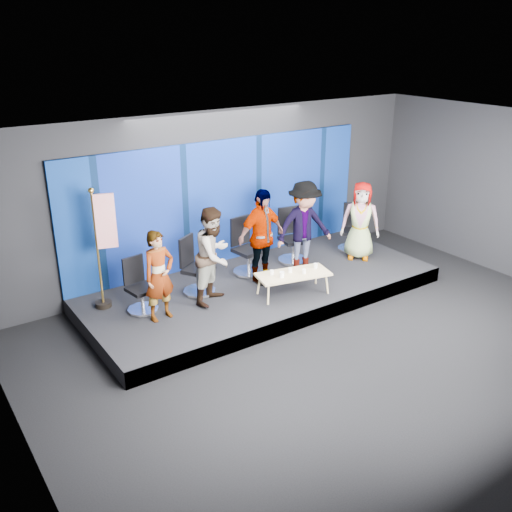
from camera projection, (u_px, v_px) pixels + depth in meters
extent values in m
plane|color=black|center=(348.00, 350.00, 9.50)|extent=(10.00, 10.00, 0.00)
cube|color=black|center=(221.00, 195.00, 11.91)|extent=(10.00, 0.02, 3.50)
cube|color=black|center=(19.00, 347.00, 6.23)|extent=(0.02, 8.00, 3.50)
cube|color=black|center=(362.00, 140.00, 8.19)|extent=(10.00, 8.00, 0.02)
cube|color=black|center=(262.00, 289.00, 11.36)|extent=(7.00, 3.00, 0.30)
cube|color=navy|center=(223.00, 202.00, 11.93)|extent=(7.00, 0.08, 2.60)
cylinder|color=silver|center=(143.00, 310.00, 10.15)|extent=(0.64, 0.64, 0.06)
cylinder|color=silver|center=(142.00, 299.00, 10.07)|extent=(0.06, 0.06, 0.37)
cube|color=black|center=(141.00, 289.00, 10.00)|extent=(0.51, 0.51, 0.06)
cube|color=black|center=(133.00, 270.00, 10.03)|extent=(0.41, 0.11, 0.51)
imported|color=black|center=(159.00, 276.00, 9.63)|extent=(0.64, 0.47, 1.60)
cylinder|color=silver|center=(200.00, 291.00, 10.84)|extent=(0.86, 0.86, 0.06)
cylinder|color=silver|center=(199.00, 280.00, 10.75)|extent=(0.07, 0.07, 0.42)
cube|color=black|center=(199.00, 270.00, 10.68)|extent=(0.68, 0.68, 0.07)
cube|color=black|center=(186.00, 251.00, 10.65)|extent=(0.42, 0.28, 0.57)
imported|color=black|center=(214.00, 255.00, 10.23)|extent=(1.10, 1.03, 1.79)
cylinder|color=silver|center=(249.00, 272.00, 11.71)|extent=(0.73, 0.73, 0.07)
cylinder|color=silver|center=(249.00, 261.00, 11.61)|extent=(0.08, 0.08, 0.44)
cube|color=black|center=(249.00, 251.00, 11.53)|extent=(0.59, 0.59, 0.08)
cube|color=black|center=(240.00, 231.00, 11.58)|extent=(0.48, 0.12, 0.60)
imported|color=black|center=(261.00, 236.00, 11.02)|extent=(1.15, 0.60, 1.88)
cylinder|color=silver|center=(293.00, 260.00, 12.29)|extent=(0.76, 0.76, 0.07)
cylinder|color=silver|center=(293.00, 249.00, 12.20)|extent=(0.08, 0.08, 0.44)
cube|color=black|center=(293.00, 240.00, 12.12)|extent=(0.61, 0.61, 0.08)
cube|color=black|center=(288.00, 220.00, 12.21)|extent=(0.48, 0.14, 0.60)
imported|color=black|center=(304.00, 227.00, 11.57)|extent=(1.32, 0.90, 1.88)
cylinder|color=silver|center=(350.00, 249.00, 12.94)|extent=(0.83, 0.83, 0.06)
cylinder|color=silver|center=(351.00, 239.00, 12.85)|extent=(0.07, 0.07, 0.39)
cube|color=black|center=(352.00, 231.00, 12.78)|extent=(0.66, 0.66, 0.07)
cube|color=black|center=(353.00, 214.00, 12.87)|extent=(0.34, 0.34, 0.54)
imported|color=black|center=(360.00, 221.00, 12.23)|extent=(0.97, 0.96, 1.69)
cube|color=tan|center=(293.00, 274.00, 10.67)|extent=(1.47, 0.87, 0.04)
cylinder|color=tan|center=(268.00, 295.00, 10.35)|extent=(0.04, 0.04, 0.38)
cylinder|color=tan|center=(259.00, 285.00, 10.74)|extent=(0.04, 0.04, 0.38)
cylinder|color=tan|center=(327.00, 284.00, 10.76)|extent=(0.04, 0.04, 0.38)
cylinder|color=tan|center=(316.00, 275.00, 11.15)|extent=(0.04, 0.04, 0.38)
cylinder|color=white|center=(272.00, 273.00, 10.58)|extent=(0.08, 0.08, 0.09)
cylinder|color=white|center=(282.00, 275.00, 10.47)|extent=(0.09, 0.09, 0.11)
cylinder|color=white|center=(290.00, 270.00, 10.69)|extent=(0.08, 0.08, 0.09)
cylinder|color=white|center=(304.00, 271.00, 10.65)|extent=(0.07, 0.07, 0.09)
cylinder|color=white|center=(316.00, 266.00, 10.88)|extent=(0.08, 0.08, 0.09)
cylinder|color=black|center=(104.00, 304.00, 10.31)|extent=(0.30, 0.30, 0.09)
cylinder|color=gold|center=(97.00, 250.00, 9.91)|extent=(0.04, 0.04, 2.03)
sphere|color=gold|center=(91.00, 190.00, 9.52)|extent=(0.10, 0.10, 0.10)
cube|color=#B31424|center=(106.00, 221.00, 9.76)|extent=(0.35, 0.15, 0.97)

